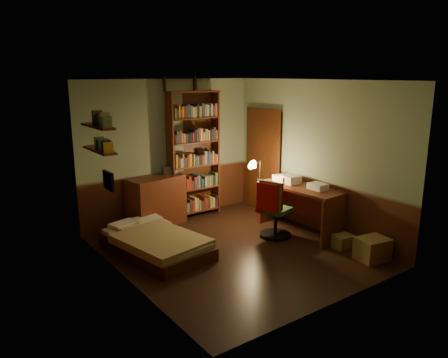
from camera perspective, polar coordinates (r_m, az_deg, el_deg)
floor at (r=6.93m, az=1.22°, el=-9.36°), size 3.50×4.00×0.02m
ceiling at (r=6.37m, az=1.34°, el=12.86°), size 3.50×4.00×0.02m
wall_back at (r=8.19m, az=-7.22°, el=3.73°), size 3.50×0.02×2.60m
wall_left at (r=5.67m, az=-13.08°, el=-0.97°), size 0.02×4.00×2.60m
wall_right at (r=7.69m, az=11.83°, el=2.90°), size 0.02×4.00×2.60m
wall_front at (r=5.11m, az=14.95°, el=-2.69°), size 3.50×0.02×2.60m
doorway at (r=8.64m, az=5.22°, el=2.27°), size 0.06×0.90×2.00m
door_trim at (r=8.61m, az=5.04°, el=2.24°), size 0.02×0.98×2.08m
bed at (r=6.83m, az=-8.94°, el=-7.40°), size 1.18×1.89×0.53m
dresser at (r=7.98m, az=-8.85°, el=-2.87°), size 1.08×0.67×0.90m
mini_stereo at (r=8.12m, az=-7.15°, el=1.24°), size 0.28×0.23×0.14m
bookshelf at (r=8.29m, az=-4.00°, el=3.16°), size 1.05×0.40×2.38m
bottle_left at (r=7.99m, az=-7.76°, el=12.04°), size 0.07×0.07×0.21m
bottle_right at (r=8.31m, az=-3.79°, el=12.37°), size 0.09×0.09×0.26m
desk at (r=7.68m, az=9.91°, el=-3.91°), size 0.74×1.56×0.82m
paper_stack at (r=7.81m, az=8.87°, el=-0.02°), size 0.30×0.35×0.12m
desk_lamp at (r=7.86m, az=4.73°, el=1.74°), size 0.17×0.17×0.53m
office_chair at (r=7.36m, az=6.81°, el=-3.69°), size 0.62×0.57×1.03m
red_jacket at (r=6.84m, az=6.67°, el=1.40°), size 0.34×0.43×0.45m
wall_shelf_lower at (r=6.66m, az=-15.96°, el=3.64°), size 0.20×0.90×0.03m
wall_shelf_upper at (r=6.61m, az=-16.16°, el=6.63°), size 0.20×0.90×0.03m
framed_picture at (r=6.24m, az=-14.87°, el=-0.22°), size 0.04×0.32×0.26m
cardboard_box_a at (r=6.89m, az=18.81°, el=-8.65°), size 0.50×0.42×0.34m
cardboard_box_b at (r=7.23m, az=15.29°, el=-7.87°), size 0.33×0.28×0.21m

